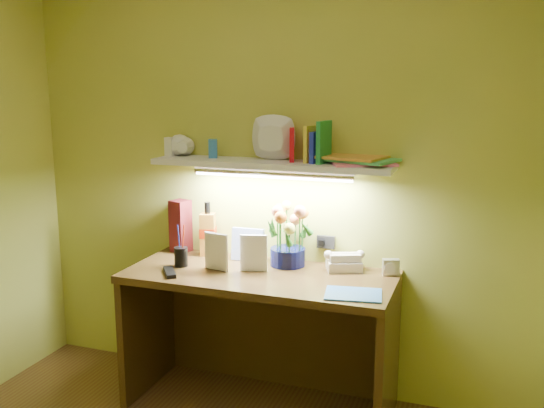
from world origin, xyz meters
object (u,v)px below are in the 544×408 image
at_px(flower_bouquet, 288,235).
at_px(desk_clock, 391,267).
at_px(desk, 260,341).
at_px(whisky_bottle, 208,229).
at_px(telephone, 344,260).

distance_m(flower_bouquet, desk_clock, 0.57).
bearing_deg(desk, whisky_bottle, 150.92).
distance_m(desk, desk_clock, 0.80).
bearing_deg(flower_bouquet, telephone, 2.87).
bearing_deg(telephone, desk_clock, -22.29).
xyz_separation_m(flower_bouquet, desk_clock, (0.55, 0.01, -0.12)).
xyz_separation_m(desk, whisky_bottle, (-0.40, 0.22, 0.53)).
bearing_deg(flower_bouquet, desk, -117.13).
bearing_deg(telephone, whisky_bottle, 156.48).
distance_m(flower_bouquet, telephone, 0.33).
relative_size(telephone, whisky_bottle, 0.58).
height_order(desk, whisky_bottle, whisky_bottle).
distance_m(telephone, desk_clock, 0.25).
bearing_deg(desk_clock, desk, 178.45).
bearing_deg(whisky_bottle, desk, -29.08).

